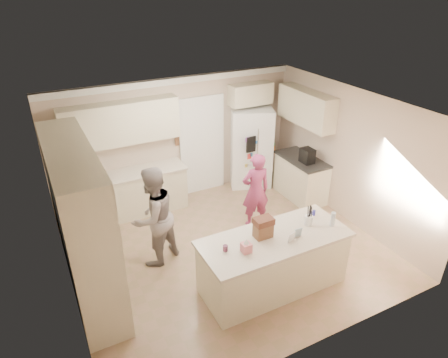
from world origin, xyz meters
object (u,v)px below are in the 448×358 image
refrigerator (251,147)px  teen_boy (153,217)px  utensil_crock (309,220)px  tissue_box (246,248)px  island_base (273,263)px  dollhouse_body (263,230)px  coffee_maker (307,156)px  teen_girl (256,191)px

refrigerator → teen_boy: (-2.85, -1.71, -0.03)m
refrigerator → utensil_crock: size_ratio=12.00×
teen_boy → tissue_box: bearing=93.6°
island_base → dollhouse_body: size_ratio=8.46×
coffee_maker → utensil_crock: size_ratio=2.00×
teen_girl → refrigerator: bearing=-109.7°
teen_boy → teen_girl: bearing=159.6°
coffee_maker → island_base: (-2.05, -1.90, -0.63)m
refrigerator → dollhouse_body: (-1.60, -3.04, 0.14)m
tissue_box → teen_boy: bearing=118.9°
tissue_box → teen_girl: (1.20, 1.71, -0.24)m
tissue_box → utensil_crock: bearing=7.1°
coffee_maker → tissue_box: bearing=-142.4°
coffee_maker → teen_boy: bearing=-172.4°
dollhouse_body → teen_boy: bearing=133.0°
refrigerator → tissue_box: refrigerator is taller
coffee_maker → teen_boy: 3.48m
refrigerator → coffee_maker: refrigerator is taller
refrigerator → teen_girl: size_ratio=1.20×
tissue_box → teen_boy: teen_boy is taller
coffee_maker → tissue_box: size_ratio=2.14×
coffee_maker → island_base: 2.87m
refrigerator → teen_boy: refrigerator is taller
tissue_box → teen_boy: size_ratio=0.08×
refrigerator → utensil_crock: 3.20m
utensil_crock → teen_girl: 1.58m
island_base → teen_boy: bearing=134.2°
refrigerator → tissue_box: (-2.00, -3.24, 0.10)m
island_base → teen_boy: size_ratio=1.26×
refrigerator → island_base: (-1.45, -3.14, -0.46)m
island_base → teen_boy: 2.05m
refrigerator → island_base: refrigerator is taller
teen_boy → teen_girl: teen_boy is taller
island_base → utensil_crock: size_ratio=14.67×
utensil_crock → teen_boy: size_ratio=0.09×
dollhouse_body → teen_girl: bearing=62.0°
dollhouse_body → teen_boy: size_ratio=0.15×
tissue_box → coffee_maker: bearing=37.6°
refrigerator → utensil_crock: (-0.80, -3.09, 0.10)m
utensil_crock → teen_boy: (-2.05, 1.39, -0.13)m
dollhouse_body → coffee_maker: bearing=39.3°
utensil_crock → dollhouse_body: dollhouse_body is taller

